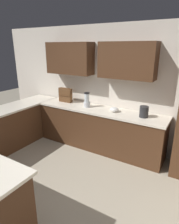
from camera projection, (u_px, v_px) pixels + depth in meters
ground_plane at (50, 196)px, 2.97m from camera, size 14.00×14.00×0.00m
wall_back at (108, 81)px, 4.20m from camera, size 6.00×0.44×2.60m
lower_cabinets_back at (99, 129)px, 4.28m from camera, size 2.80×0.60×0.86m
countertop_back at (99, 110)px, 4.13m from camera, size 2.84×0.64×0.04m
lower_cabinets_side at (2, 131)px, 4.17m from camera, size 0.60×2.90×0.86m
blender at (87, 101)px, 4.23m from camera, size 0.15×0.15×0.32m
mixing_bowl at (114, 109)px, 3.94m from camera, size 0.18×0.18×0.10m
spice_rack at (65, 95)px, 4.61m from camera, size 0.33×0.11×0.33m
kettle at (144, 112)px, 3.62m from camera, size 0.16×0.16×0.21m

